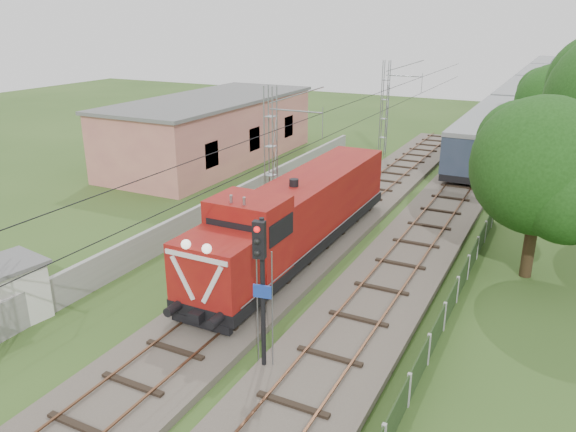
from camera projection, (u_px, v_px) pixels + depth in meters
The scene contains 13 objects.
ground at pixel (187, 349), 20.34m from camera, with size 140.00×140.00×0.00m, color #2E4B1C.
track_main at pixel (277, 271), 26.16m from camera, with size 4.20×70.00×0.45m.
track_side at pixel (445, 207), 34.96m from camera, with size 4.20×80.00×0.45m.
catenary at pixel (272, 160), 30.32m from camera, with size 3.31×70.00×8.00m.
boundary_wall at pixel (219, 208), 32.94m from camera, with size 0.25×40.00×1.50m, color #9E9E99.
station_building at pixel (212, 129), 46.00m from camera, with size 8.40×20.40×5.22m.
fence at pixel (428, 349), 19.26m from camera, with size 0.12×32.00×1.20m.
locomotive at pixel (298, 215), 27.34m from camera, with size 2.99×17.07×4.34m.
coach_rake at pixel (525, 88), 74.31m from camera, with size 2.93×87.38×3.38m.
signal_post at pixel (261, 271), 17.68m from camera, with size 0.61×0.48×5.56m.
relay_hut at pixel (11, 291), 21.99m from camera, with size 2.74×2.74×2.47m.
tree_a at pixel (543, 168), 24.31m from camera, with size 6.41×6.11×8.31m.
tree_c at pixel (555, 103), 43.40m from camera, with size 6.21×5.91×8.05m.
Camera 1 is at (11.20, -13.98, 11.39)m, focal length 35.00 mm.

